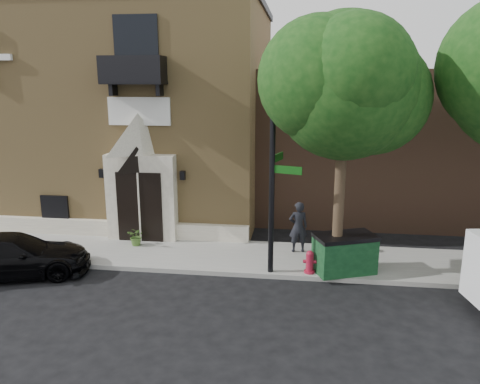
% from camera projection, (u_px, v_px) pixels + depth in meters
% --- Properties ---
extents(ground, '(120.00, 120.00, 0.00)m').
position_uv_depth(ground, '(146.00, 272.00, 14.99)').
color(ground, black).
rests_on(ground, ground).
extents(sidewalk, '(42.00, 3.00, 0.15)m').
position_uv_depth(sidewalk, '(187.00, 255.00, 16.29)').
color(sidewalk, gray).
rests_on(sidewalk, ground).
extents(church, '(12.20, 11.01, 9.30)m').
position_uv_depth(church, '(135.00, 109.00, 21.93)').
color(church, '#AA8850').
rests_on(church, ground).
extents(neighbour_building, '(18.00, 8.00, 6.40)m').
position_uv_depth(neighbour_building, '(460.00, 142.00, 21.38)').
color(neighbour_building, brown).
rests_on(neighbour_building, ground).
extents(street_tree_left, '(4.97, 4.38, 7.77)m').
position_uv_depth(street_tree_left, '(346.00, 85.00, 13.17)').
color(street_tree_left, '#38281C').
rests_on(street_tree_left, sidewalk).
extents(black_sedan, '(5.00, 3.30, 1.35)m').
position_uv_depth(black_sedan, '(12.00, 256.00, 14.56)').
color(black_sedan, black).
rests_on(black_sedan, ground).
extents(street_sign, '(0.98, 1.18, 6.36)m').
position_uv_depth(street_sign, '(273.00, 171.00, 13.93)').
color(street_sign, black).
rests_on(street_sign, sidewalk).
extents(fire_hydrant, '(0.41, 0.33, 0.73)m').
position_uv_depth(fire_hydrant, '(310.00, 262.00, 14.50)').
color(fire_hydrant, maroon).
rests_on(fire_hydrant, sidewalk).
extents(dumpster, '(2.11, 1.66, 1.21)m').
position_uv_depth(dumpster, '(345.00, 253.00, 14.52)').
color(dumpster, '#0E3319').
rests_on(dumpster, sidewalk).
extents(planter, '(0.69, 0.62, 0.68)m').
position_uv_depth(planter, '(137.00, 236.00, 16.90)').
color(planter, '#4A6F2C').
rests_on(planter, sidewalk).
extents(pedestrian_near, '(0.73, 0.55, 1.80)m').
position_uv_depth(pedestrian_near, '(298.00, 227.00, 16.17)').
color(pedestrian_near, black).
rests_on(pedestrian_near, sidewalk).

